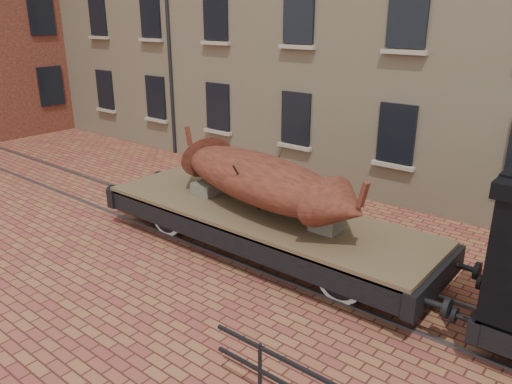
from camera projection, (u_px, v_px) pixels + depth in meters
The scene contains 4 objects.
ground at pixel (261, 253), 11.96m from camera, with size 90.00×90.00×0.00m, color brown.
rail_track at pixel (261, 252), 11.95m from camera, with size 30.00×1.52×0.06m.
flatcar_wagon at pixel (261, 219), 11.67m from camera, with size 9.37×2.54×1.41m.
iron_boat at pixel (259, 178), 11.37m from camera, with size 6.13×2.73×1.49m.
Camera 1 is at (6.69, -8.43, 5.41)m, focal length 35.00 mm.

